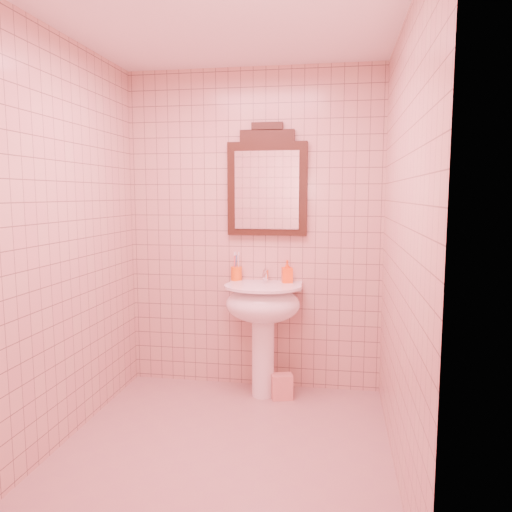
% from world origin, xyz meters
% --- Properties ---
extents(floor, '(2.20, 2.20, 0.00)m').
position_xyz_m(floor, '(0.00, 0.00, 0.00)').
color(floor, '#A58077').
rests_on(floor, ground).
extents(back_wall, '(2.00, 0.02, 2.50)m').
position_xyz_m(back_wall, '(0.00, 1.10, 1.25)').
color(back_wall, '#CEA58F').
rests_on(back_wall, floor).
extents(pedestal_sink, '(0.58, 0.58, 0.86)m').
position_xyz_m(pedestal_sink, '(0.11, 0.87, 0.66)').
color(pedestal_sink, white).
rests_on(pedestal_sink, floor).
extents(faucet, '(0.04, 0.16, 0.11)m').
position_xyz_m(faucet, '(0.11, 1.01, 0.92)').
color(faucet, white).
rests_on(faucet, pedestal_sink).
extents(mirror, '(0.62, 0.06, 0.86)m').
position_xyz_m(mirror, '(0.11, 1.07, 1.62)').
color(mirror, black).
rests_on(mirror, back_wall).
extents(toothbrush_cup, '(0.09, 0.09, 0.20)m').
position_xyz_m(toothbrush_cup, '(-0.13, 1.05, 0.92)').
color(toothbrush_cup, orange).
rests_on(toothbrush_cup, pedestal_sink).
extents(soap_dispenser, '(0.10, 0.10, 0.17)m').
position_xyz_m(soap_dispenser, '(0.28, 1.00, 0.95)').
color(soap_dispenser, '#F95314').
rests_on(soap_dispenser, pedestal_sink).
extents(towel, '(0.18, 0.14, 0.19)m').
position_xyz_m(towel, '(0.26, 0.84, 0.09)').
color(towel, pink).
rests_on(towel, floor).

